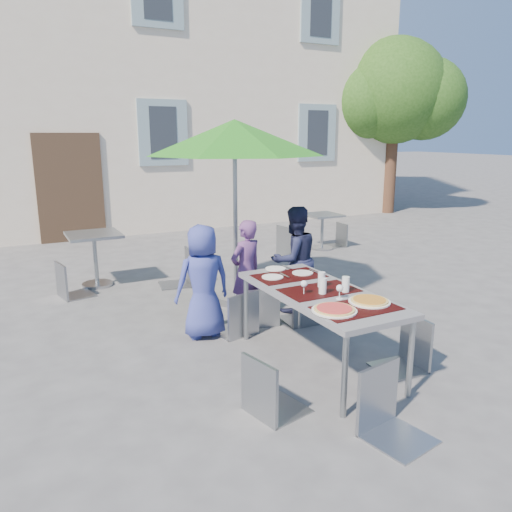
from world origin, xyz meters
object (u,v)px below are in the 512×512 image
bg_chair_r_0 (181,245)px  chair_2 (306,276)px  bg_chair_l_0 (67,259)px  child_1 (246,271)px  chair_1 (262,283)px  chair_5 (392,362)px  cafe_table_0 (95,249)px  pizza_near_right (369,301)px  chair_3 (269,351)px  patio_umbrella (235,139)px  pizza_near_left (334,310)px  child_0 (203,281)px  dining_table (319,296)px  chair_0 (238,287)px  cafe_table_1 (322,226)px  child_2 (294,260)px  bg_chair_l_1 (290,222)px  chair_4 (410,313)px  bg_chair_r_1 (338,221)px

bg_chair_r_0 → chair_2: bearing=-70.3°
bg_chair_l_0 → bg_chair_r_0: bearing=-5.0°
child_1 → chair_1: bearing=102.1°
chair_5 → cafe_table_0: size_ratio=1.26×
pizza_near_right → chair_3: size_ratio=0.39×
patio_umbrella → chair_2: bearing=-69.2°
chair_1 → chair_3: chair_3 is taller
pizza_near_left → chair_2: (0.70, 1.50, -0.19)m
child_0 → chair_3: child_0 is taller
dining_table → child_0: 1.37m
child_0 → chair_3: 1.74m
chair_0 → cafe_table_1: bearing=43.6°
child_2 → chair_5: 2.73m
pizza_near_left → cafe_table_0: same height
chair_0 → bg_chair_l_0: (-1.49, 2.24, -0.02)m
pizza_near_left → chair_0: (-0.15, 1.56, -0.21)m
pizza_near_right → chair_3: chair_3 is taller
cafe_table_0 → chair_5: bearing=-75.7°
chair_3 → bg_chair_r_0: (0.56, 3.69, 0.05)m
child_2 → chair_2: child_2 is taller
pizza_near_left → bg_chair_l_1: (2.27, 4.48, -0.14)m
child_1 → cafe_table_0: child_1 is taller
chair_4 → chair_5: 1.19m
chair_5 → bg_chair_r_1: bearing=56.9°
child_2 → chair_1: bearing=19.3°
pizza_near_right → child_0: (-0.89, 1.66, -0.14)m
child_2 → cafe_table_1: bearing=-133.8°
chair_0 → cafe_table_0: 2.82m
chair_4 → chair_5: size_ratio=0.96×
pizza_near_left → cafe_table_0: 4.35m
chair_1 → patio_umbrella: size_ratio=0.37×
cafe_table_1 → bg_chair_l_1: bearing=-167.5°
child_1 → chair_2: (0.58, -0.40, -0.03)m
pizza_near_right → chair_1: chair_1 is taller
cafe_table_0 → chair_1: bearing=-59.9°
chair_4 → bg_chair_r_1: 5.32m
pizza_near_left → chair_0: chair_0 is taller
chair_0 → chair_3: (-0.48, -1.59, -0.01)m
bg_chair_l_0 → bg_chair_r_1: bg_chair_l_0 is taller
child_1 → chair_3: bearing=51.7°
cafe_table_0 → bg_chair_r_1: (4.75, 0.56, -0.05)m
cafe_table_0 → bg_chair_r_0: bearing=-24.6°
bg_chair_r_0 → patio_umbrella: bearing=-71.4°
chair_4 → cafe_table_1: (2.17, 4.57, -0.11)m
bg_chair_r_0 → cafe_table_0: bearing=155.4°
pizza_near_left → chair_3: chair_3 is taller
bg_chair_l_0 → chair_4: bearing=-55.2°
pizza_near_left → bg_chair_r_0: 3.66m
dining_table → pizza_near_right: 0.53m
cafe_table_0 → child_0: bearing=-74.0°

